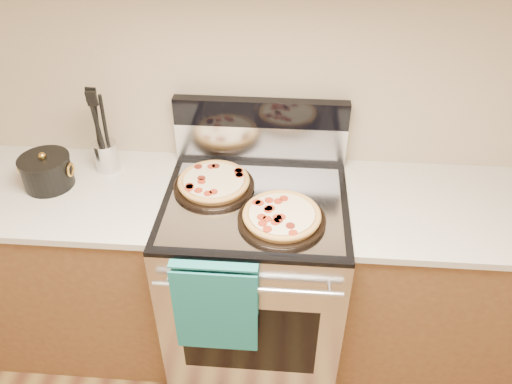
# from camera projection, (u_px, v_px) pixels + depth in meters

# --- Properties ---
(wall_back) EXTENTS (4.00, 0.00, 4.00)m
(wall_back) POSITION_uv_depth(u_px,v_px,m) (262.00, 67.00, 2.07)
(wall_back) COLOR tan
(wall_back) RESTS_ON ground
(range_body) EXTENTS (0.76, 0.68, 0.90)m
(range_body) POSITION_uv_depth(u_px,v_px,m) (255.00, 280.00, 2.33)
(range_body) COLOR #B7B7BC
(range_body) RESTS_ON ground
(oven_window) EXTENTS (0.56, 0.01, 0.40)m
(oven_window) POSITION_uv_depth(u_px,v_px,m) (249.00, 340.00, 2.06)
(oven_window) COLOR black
(oven_window) RESTS_ON range_body
(cooktop) EXTENTS (0.76, 0.68, 0.02)m
(cooktop) POSITION_uv_depth(u_px,v_px,m) (255.00, 202.00, 2.05)
(cooktop) COLOR black
(cooktop) RESTS_ON range_body
(backsplash_lower) EXTENTS (0.76, 0.06, 0.18)m
(backsplash_lower) POSITION_uv_depth(u_px,v_px,m) (261.00, 142.00, 2.24)
(backsplash_lower) COLOR silver
(backsplash_lower) RESTS_ON cooktop
(backsplash_upper) EXTENTS (0.76, 0.06, 0.12)m
(backsplash_upper) POSITION_uv_depth(u_px,v_px,m) (261.00, 113.00, 2.15)
(backsplash_upper) COLOR black
(backsplash_upper) RESTS_ON backsplash_lower
(oven_handle) EXTENTS (0.70, 0.03, 0.03)m
(oven_handle) POSITION_uv_depth(u_px,v_px,m) (247.00, 289.00, 1.82)
(oven_handle) COLOR silver
(oven_handle) RESTS_ON range_body
(dish_towel) EXTENTS (0.32, 0.05, 0.42)m
(dish_towel) POSITION_uv_depth(u_px,v_px,m) (216.00, 305.00, 1.88)
(dish_towel) COLOR #165D71
(dish_towel) RESTS_ON oven_handle
(foil_sheet) EXTENTS (0.70, 0.55, 0.01)m
(foil_sheet) POSITION_uv_depth(u_px,v_px,m) (255.00, 204.00, 2.02)
(foil_sheet) COLOR gray
(foil_sheet) RESTS_ON cooktop
(cabinet_left) EXTENTS (1.00, 0.62, 0.88)m
(cabinet_left) POSITION_uv_depth(u_px,v_px,m) (75.00, 266.00, 2.41)
(cabinet_left) COLOR brown
(cabinet_left) RESTS_ON ground
(countertop_left) EXTENTS (1.02, 0.64, 0.03)m
(countertop_left) POSITION_uv_depth(u_px,v_px,m) (52.00, 191.00, 2.14)
(countertop_left) COLOR beige
(countertop_left) RESTS_ON cabinet_left
(cabinet_right) EXTENTS (1.00, 0.62, 0.88)m
(cabinet_right) POSITION_uv_depth(u_px,v_px,m) (446.00, 288.00, 2.30)
(cabinet_right) COLOR brown
(cabinet_right) RESTS_ON ground
(countertop_right) EXTENTS (1.02, 0.64, 0.03)m
(countertop_right) POSITION_uv_depth(u_px,v_px,m) (471.00, 211.00, 2.03)
(countertop_right) COLOR beige
(countertop_right) RESTS_ON cabinet_right
(pepperoni_pizza_back) EXTENTS (0.41, 0.41, 0.05)m
(pepperoni_pizza_back) POSITION_uv_depth(u_px,v_px,m) (214.00, 183.00, 2.09)
(pepperoni_pizza_back) COLOR #B07036
(pepperoni_pizza_back) RESTS_ON foil_sheet
(pepperoni_pizza_front) EXTENTS (0.39, 0.39, 0.05)m
(pepperoni_pizza_front) POSITION_uv_depth(u_px,v_px,m) (282.00, 217.00, 1.92)
(pepperoni_pizza_front) COLOR #B07036
(pepperoni_pizza_front) RESTS_ON foil_sheet
(utensil_crock) EXTENTS (0.11, 0.11, 0.13)m
(utensil_crock) POSITION_uv_depth(u_px,v_px,m) (107.00, 156.00, 2.21)
(utensil_crock) COLOR silver
(utensil_crock) RESTS_ON countertop_left
(saucepan) EXTENTS (0.21, 0.21, 0.13)m
(saucepan) POSITION_uv_depth(u_px,v_px,m) (47.00, 173.00, 2.11)
(saucepan) COLOR black
(saucepan) RESTS_ON countertop_left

